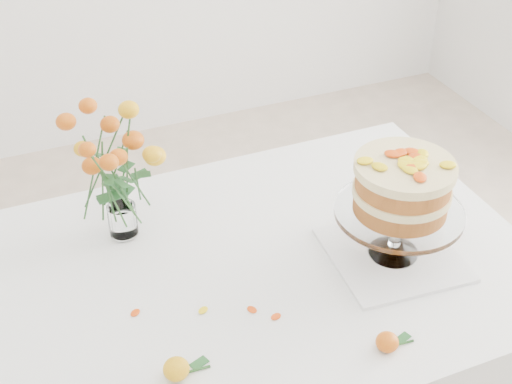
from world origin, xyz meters
TOP-DOWN VIEW (x-y plane):
  - table at (0.00, 0.00)m, footprint 1.43×0.93m
  - napkin at (0.36, -0.10)m, footprint 0.32×0.32m
  - cake_stand at (0.36, -0.10)m, footprint 0.30×0.30m
  - rose_vase at (-0.21, 0.23)m, footprint 0.30×0.30m
  - loose_rose_near at (-0.23, -0.25)m, footprint 0.10×0.05m
  - loose_rose_far at (0.20, -0.35)m, footprint 0.09×0.05m
  - stray_petal_a at (-0.12, -0.10)m, footprint 0.03×0.02m
  - stray_petal_b at (-0.02, -0.14)m, footprint 0.03×0.02m
  - stray_petal_c at (0.02, -0.18)m, footprint 0.03×0.02m
  - stray_petal_d at (-0.26, -0.05)m, footprint 0.03×0.02m

SIDE VIEW (x-z plane):
  - table at x=0.00m, z-range 0.30..1.05m
  - stray_petal_a at x=-0.12m, z-range 0.76..0.76m
  - stray_petal_b at x=-0.02m, z-range 0.76..0.76m
  - stray_petal_c at x=0.02m, z-range 0.76..0.76m
  - stray_petal_d at x=-0.26m, z-range 0.76..0.76m
  - napkin at x=0.36m, z-range 0.76..0.77m
  - loose_rose_far at x=0.20m, z-range 0.76..0.80m
  - loose_rose_near at x=-0.23m, z-range 0.76..0.80m
  - cake_stand at x=0.36m, z-range 0.81..1.08m
  - rose_vase at x=-0.21m, z-range 0.79..1.15m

